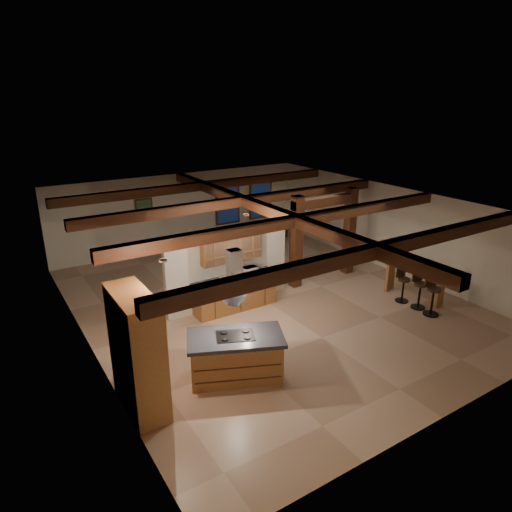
{
  "coord_description": "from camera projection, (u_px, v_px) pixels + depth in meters",
  "views": [
    {
      "loc": [
        -6.76,
        -10.08,
        5.8
      ],
      "look_at": [
        -0.07,
        0.5,
        1.28
      ],
      "focal_mm": 32.0,
      "sensor_mm": 36.0,
      "label": 1
    }
  ],
  "objects": [
    {
      "name": "bar_stool_c",
      "position": [
        403.0,
        283.0,
        13.24
      ],
      "size": [
        0.38,
        0.4,
        1.1
      ],
      "color": "black",
      "rests_on": "ground"
    },
    {
      "name": "bar_stool_b",
      "position": [
        432.0,
        294.0,
        12.43
      ],
      "size": [
        0.45,
        0.46,
        1.21
      ],
      "color": "black",
      "rests_on": "ground"
    },
    {
      "name": "range_hood",
      "position": [
        235.0,
        302.0,
        9.26
      ],
      "size": [
        1.1,
        1.1,
        1.4
      ],
      "color": "silver",
      "rests_on": "room_walls"
    },
    {
      "name": "dining_chairs",
      "position": [
        241.0,
        259.0,
        15.18
      ],
      "size": [
        2.14,
        2.14,
        1.07
      ],
      "color": "#3C170F",
      "rests_on": "ground"
    },
    {
      "name": "table_lamp",
      "position": [
        280.0,
        218.0,
        19.16
      ],
      "size": [
        0.25,
        0.25,
        0.3
      ],
      "color": "black",
      "rests_on": "side_table"
    },
    {
      "name": "timber_posts",
      "position": [
        324.0,
        227.0,
        14.43
      ],
      "size": [
        2.5,
        0.3,
        2.9
      ],
      "color": "#3C170F",
      "rests_on": "ground"
    },
    {
      "name": "framed_art",
      "position": [
        144.0,
        210.0,
        16.76
      ],
      "size": [
        0.65,
        0.05,
        0.85
      ],
      "color": "#3C170F",
      "rests_on": "room_walls"
    },
    {
      "name": "pantry_cabinet",
      "position": [
        137.0,
        352.0,
        8.56
      ],
      "size": [
        0.67,
        1.6,
        2.4
      ],
      "color": "olive",
      "rests_on": "ground"
    },
    {
      "name": "ground",
      "position": [
        267.0,
        302.0,
        13.38
      ],
      "size": [
        12.0,
        12.0,
        0.0
      ],
      "primitive_type": "plane",
      "color": "tan",
      "rests_on": "ground"
    },
    {
      "name": "back_windows",
      "position": [
        244.0,
        201.0,
        18.99
      ],
      "size": [
        2.7,
        0.07,
        1.7
      ],
      "color": "#3C170F",
      "rests_on": "room_walls"
    },
    {
      "name": "bar_stool_a",
      "position": [
        419.0,
        288.0,
        12.83
      ],
      "size": [
        0.41,
        0.43,
        1.16
      ],
      "color": "black",
      "rests_on": "ground"
    },
    {
      "name": "kitchen_island",
      "position": [
        236.0,
        356.0,
        9.7
      ],
      "size": [
        2.28,
        1.8,
        1.0
      ],
      "color": "olive",
      "rests_on": "ground"
    },
    {
      "name": "sofa",
      "position": [
        259.0,
        231.0,
        18.96
      ],
      "size": [
        2.32,
        0.97,
        0.67
      ],
      "primitive_type": "imported",
      "rotation": [
        0.0,
        0.0,
        3.17
      ],
      "color": "black",
      "rests_on": "ground"
    },
    {
      "name": "bar_counter",
      "position": [
        415.0,
        278.0,
        13.42
      ],
      "size": [
        0.79,
        1.82,
        0.93
      ],
      "color": "olive",
      "rests_on": "ground"
    },
    {
      "name": "side_table",
      "position": [
        280.0,
        229.0,
        19.34
      ],
      "size": [
        0.54,
        0.54,
        0.6
      ],
      "primitive_type": "cube",
      "rotation": [
        0.0,
        0.0,
        0.13
      ],
      "color": "#3C170F",
      "rests_on": "ground"
    },
    {
      "name": "microwave",
      "position": [
        250.0,
        271.0,
        12.85
      ],
      "size": [
        0.4,
        0.28,
        0.22
      ],
      "primitive_type": "imported",
      "rotation": [
        0.0,
        0.0,
        3.13
      ],
      "color": "silver",
      "rests_on": "back_counter"
    },
    {
      "name": "upper_display_cabinet",
      "position": [
        231.0,
        245.0,
        12.49
      ],
      "size": [
        1.8,
        0.36,
        0.95
      ],
      "color": "olive",
      "rests_on": "partition_wall"
    },
    {
      "name": "room_walls",
      "position": [
        267.0,
        244.0,
        12.77
      ],
      "size": [
        12.0,
        12.0,
        12.0
      ],
      "color": "beige",
      "rests_on": "ground"
    },
    {
      "name": "back_counter",
      "position": [
        235.0,
        293.0,
        12.8
      ],
      "size": [
        2.5,
        0.66,
        0.94
      ],
      "color": "olive",
      "rests_on": "ground"
    },
    {
      "name": "partition_wall",
      "position": [
        228.0,
        268.0,
        12.9
      ],
      "size": [
        3.8,
        0.18,
        2.2
      ],
      "primitive_type": "cube",
      "color": "beige",
      "rests_on": "ground"
    },
    {
      "name": "recessed_cans",
      "position": [
        219.0,
        240.0,
        9.59
      ],
      "size": [
        3.16,
        2.46,
        0.03
      ],
      "color": "silver",
      "rests_on": "room_walls"
    },
    {
      "name": "ceiling_beams",
      "position": [
        268.0,
        210.0,
        12.44
      ],
      "size": [
        10.0,
        12.0,
        0.28
      ],
      "color": "#3C170F",
      "rests_on": "room_walls"
    },
    {
      "name": "dining_table",
      "position": [
        241.0,
        265.0,
        15.25
      ],
      "size": [
        2.15,
        1.61,
        0.67
      ],
      "primitive_type": "imported",
      "rotation": [
        0.0,
        0.0,
        -0.32
      ],
      "color": "#3F1A0F",
      "rests_on": "ground"
    }
  ]
}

